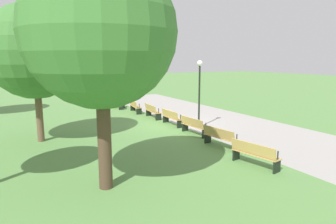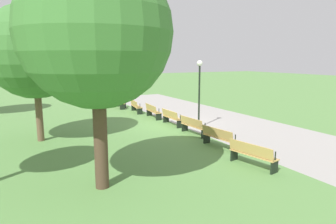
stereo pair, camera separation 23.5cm
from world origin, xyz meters
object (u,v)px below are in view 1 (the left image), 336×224
object	(u,v)px
bench_6	(254,154)
tree_3	(100,33)
person_seated	(120,100)
bench_0	(119,102)
bench_3	(172,117)
bench_5	(220,137)
bench_2	(152,111)
trash_bin	(110,100)
bench_4	(194,125)
lamp_post	(200,81)
tree_2	(35,52)
bench_1	(135,106)

from	to	relation	value
bench_6	tree_3	world-z (taller)	tree_3
person_seated	bench_0	bearing A→B (deg)	-80.24
bench_3	bench_5	distance (m)	4.94
bench_3	person_seated	size ratio (longest dim) A/B	1.52
bench_2	trash_bin	xyz separation A→B (m)	(-6.63, -0.76, -0.01)
bench_4	tree_3	xyz separation A→B (m)	(4.13, -5.82, 4.04)
bench_3	bench_2	bearing A→B (deg)	-178.22
bench_0	bench_3	distance (m)	7.40
lamp_post	trash_bin	xyz separation A→B (m)	(-10.32, -1.91, -2.16)
bench_0	bench_3	size ratio (longest dim) A/B	1.03
bench_5	bench_2	bearing A→B (deg)	171.07
bench_0	bench_2	world-z (taller)	same
bench_5	tree_2	distance (m)	9.07
bench_2	bench_5	world-z (taller)	same
bench_2	bench_5	xyz separation A→B (m)	(7.39, -0.23, 0.00)
person_seated	bench_5	bearing A→B (deg)	11.83
tree_3	trash_bin	size ratio (longest dim) A/B	7.11
bench_4	lamp_post	bearing A→B (deg)	133.51
bench_3	bench_5	world-z (taller)	same
bench_3	bench_5	size ratio (longest dim) A/B	0.98
bench_2	bench_5	size ratio (longest dim) A/B	0.99
bench_5	tree_3	xyz separation A→B (m)	(1.67, -5.59, 4.04)
bench_3	bench_6	bearing A→B (deg)	-5.35
tree_3	bench_0	bearing A→B (deg)	159.56
bench_1	tree_3	bearing A→B (deg)	-18.70
tree_2	trash_bin	world-z (taller)	tree_2
bench_2	bench_6	xyz separation A→B (m)	(9.83, -0.61, 0.00)
bench_3	trash_bin	bearing A→B (deg)	-174.76
bench_2	bench_6	world-z (taller)	same
bench_6	person_seated	bearing A→B (deg)	168.71
bench_1	person_seated	distance (m)	2.45
person_seated	trash_bin	world-z (taller)	person_seated
bench_0	bench_6	size ratio (longest dim) A/B	1.00
bench_6	tree_2	xyz separation A→B (m)	(-7.24, -6.38, 3.66)
bench_5	trash_bin	world-z (taller)	trash_bin
bench_4	bench_5	world-z (taller)	same
bench_3	lamp_post	size ratio (longest dim) A/B	0.49
bench_5	person_seated	xyz separation A→B (m)	(-12.29, -0.24, 0.16)
bench_0	tree_2	distance (m)	10.50
person_seated	lamp_post	world-z (taller)	lamp_post
bench_4	tree_3	size ratio (longest dim) A/B	0.28
bench_4	person_seated	xyz separation A→B (m)	(-9.83, -0.47, 0.16)
bench_1	bench_2	size ratio (longest dim) A/B	1.01
bench_4	trash_bin	world-z (taller)	trash_bin
bench_2	trash_bin	world-z (taller)	trash_bin
person_seated	bench_4	bearing A→B (deg)	13.45
tree_2	bench_0	bearing A→B (deg)	139.54
bench_6	bench_5	bearing A→B (deg)	160.36
tree_2	tree_3	world-z (taller)	tree_3
bench_2	tree_2	size ratio (longest dim) A/B	0.29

